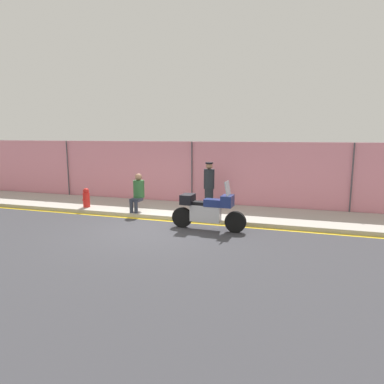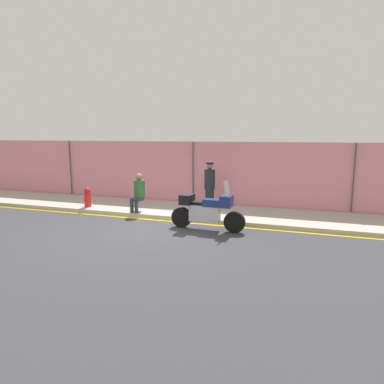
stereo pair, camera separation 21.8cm
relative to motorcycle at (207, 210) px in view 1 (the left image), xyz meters
The scene contains 8 objects.
ground_plane 1.73m from the motorcycle, 160.95° to the right, with size 120.00×120.00×0.00m, color #38383D.
sidewalk 2.60m from the motorcycle, 127.13° to the left, with size 43.86×2.60×0.13m.
curb_paint_stripe 1.77m from the motorcycle, 157.48° to the left, with size 43.86×0.18×0.01m.
storefront_fence 3.80m from the motorcycle, 114.18° to the left, with size 41.67×0.17×2.59m.
motorcycle is the anchor object (origin of this frame).
officer_standing 2.56m from the motorcycle, 103.51° to the left, with size 0.40×0.40×1.72m.
person_seated_on_curb 3.15m from the motorcycle, 157.39° to the left, with size 0.40×0.70×1.35m.
fire_hydrant 5.21m from the motorcycle, 166.65° to the left, with size 0.25×0.32×0.73m.
Camera 1 is at (4.12, -9.21, 2.85)m, focal length 32.00 mm.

